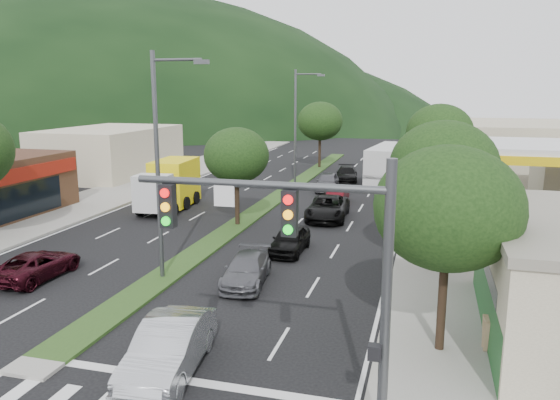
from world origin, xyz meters
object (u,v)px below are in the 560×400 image
(suv_maroon, at_px, (37,265))
(car_queue_c, at_px, (337,195))
(tree_r_e, at_px, (438,127))
(tree_med_far, at_px, (320,121))
(tree_r_c, at_px, (441,153))
(streetlight_mid, at_px, (298,122))
(sedan_silver, at_px, (169,348))
(box_truck, at_px, (171,186))
(tree_r_b, at_px, (444,166))
(car_queue_a, at_px, (290,240))
(a_frame_sign, at_px, (494,332))
(car_queue_f, at_px, (347,174))
(tree_r_a, at_px, (448,208))
(car_queue_d, at_px, (328,208))
(traffic_signal, at_px, (317,259))
(streetlight_near, at_px, (161,156))
(car_queue_b, at_px, (247,270))
(car_queue_e, at_px, (327,182))
(tree_med_near, at_px, (236,155))
(tree_r_d, at_px, (440,132))
(motorhome, at_px, (388,163))

(suv_maroon, distance_m, car_queue_c, 22.28)
(tree_r_e, xyz_separation_m, tree_med_far, (-12.00, 4.00, 0.11))
(tree_r_c, bearing_deg, streetlight_mid, 132.22)
(sedan_silver, distance_m, box_truck, 23.51)
(car_queue_c, bearing_deg, tree_r_b, -63.21)
(sedan_silver, relative_size, car_queue_a, 1.24)
(sedan_silver, distance_m, car_queue_c, 25.79)
(streetlight_mid, distance_m, a_frame_sign, 32.04)
(car_queue_f, bearing_deg, tree_r_a, -84.12)
(car_queue_c, relative_size, car_queue_f, 0.82)
(tree_med_far, distance_m, car_queue_d, 23.68)
(sedan_silver, bearing_deg, box_truck, 109.21)
(streetlight_mid, bearing_deg, tree_r_e, 30.69)
(traffic_signal, height_order, box_truck, traffic_signal)
(car_queue_f, height_order, box_truck, box_truck)
(car_queue_d, xyz_separation_m, box_truck, (-11.41, 0.28, 0.86))
(streetlight_near, distance_m, car_queue_b, 6.18)
(streetlight_mid, bearing_deg, car_queue_d, -67.31)
(car_queue_e, height_order, a_frame_sign, a_frame_sign)
(tree_r_b, xyz_separation_m, car_queue_a, (-7.45, 1.44, -4.36))
(car_queue_b, xyz_separation_m, a_frame_sign, (9.80, -4.12, 0.17))
(tree_med_near, bearing_deg, tree_r_c, 9.46)
(tree_r_d, distance_m, car_queue_d, 11.97)
(tree_med_near, bearing_deg, tree_r_d, 45.00)
(sedan_silver, bearing_deg, streetlight_mid, 89.75)
(a_frame_sign, bearing_deg, streetlight_mid, 111.61)
(motorhome, bearing_deg, tree_med_far, 141.96)
(tree_r_a, distance_m, tree_med_near, 18.44)
(car_queue_b, height_order, car_queue_c, same)
(car_queue_c, height_order, car_queue_d, car_queue_d)
(streetlight_near, relative_size, car_queue_d, 1.86)
(streetlight_near, bearing_deg, traffic_signal, -47.23)
(tree_med_far, height_order, car_queue_c, tree_med_far)
(streetlight_mid, distance_m, car_queue_a, 20.63)
(traffic_signal, bearing_deg, tree_r_d, 84.62)
(tree_r_c, bearing_deg, streetlight_near, -134.51)
(suv_maroon, distance_m, box_truck, 15.06)
(car_queue_e, xyz_separation_m, car_queue_f, (0.87, 5.00, -0.08))
(tree_r_c, xyz_separation_m, a_frame_sign, (1.67, -15.68, -3.95))
(car_queue_d, bearing_deg, a_frame_sign, -66.16)
(car_queue_b, xyz_separation_m, car_queue_f, (0.23, 27.83, 0.05))
(sedan_silver, relative_size, car_queue_c, 1.29)
(sedan_silver, xyz_separation_m, car_queue_d, (0.99, 20.78, -0.06))
(traffic_signal, bearing_deg, car_queue_b, 117.35)
(tree_r_a, distance_m, streetlight_near, 12.48)
(tree_r_e, relative_size, car_queue_e, 1.52)
(car_queue_f, bearing_deg, tree_r_b, -79.85)
(tree_r_a, relative_size, car_queue_c, 1.75)
(car_queue_e, relative_size, box_truck, 0.63)
(streetlight_mid, bearing_deg, motorhome, 23.42)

